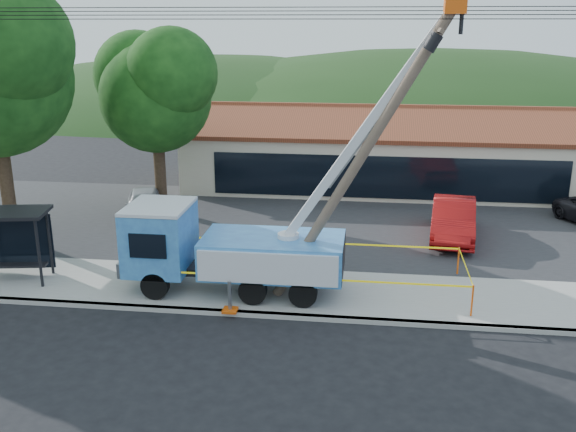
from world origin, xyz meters
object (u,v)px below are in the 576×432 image
Objects in this scene: utility_truck at (229,245)px; car_silver at (146,222)px; bus_shelter at (11,228)px; leaning_pole at (368,147)px; car_red at (452,240)px.

utility_truck is 2.51× the size of car_silver.
bus_shelter is (-7.88, -0.02, 0.28)m from utility_truck.
leaning_pole is 1.88× the size of car_red.
bus_shelter is at bearing 179.17° from leaning_pole.
utility_truck reaches higher than car_red.
car_red is (3.76, 7.00, -5.34)m from leaning_pole.
car_red is (14.08, -0.84, 0.00)m from car_silver.
leaning_pole is 3.26× the size of bus_shelter.
car_silver is at bearing 126.90° from utility_truck.
bus_shelter is at bearing -150.26° from car_red.
utility_truck is 3.70× the size of bus_shelter.
leaning_pole is at bearing -2.48° from utility_truck.
utility_truck is 5.80m from leaning_pole.
car_silver is at bearing 64.25° from bus_shelter.
leaning_pole is 9.57m from car_red.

